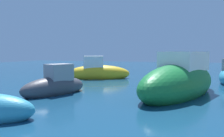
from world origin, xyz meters
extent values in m
ellipsoid|color=gold|center=(-12.84, 11.00, 0.36)|extent=(4.83, 3.12, 1.29)
cube|color=white|center=(-13.18, 10.85, 1.21)|extent=(1.66, 1.38, 0.93)
ellipsoid|color=#197233|center=(-6.95, 6.33, 0.52)|extent=(4.24, 6.63, 1.88)
cube|color=white|center=(-6.77, 6.80, 1.53)|extent=(2.32, 2.96, 0.90)
ellipsoid|color=#3F3F47|center=(-12.49, 4.70, 0.29)|extent=(2.40, 3.50, 1.06)
cube|color=gray|center=(-12.38, 4.94, 1.00)|extent=(1.23, 1.38, 0.79)
camera|label=1|loc=(-6.68, -4.03, 1.95)|focal=35.15mm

